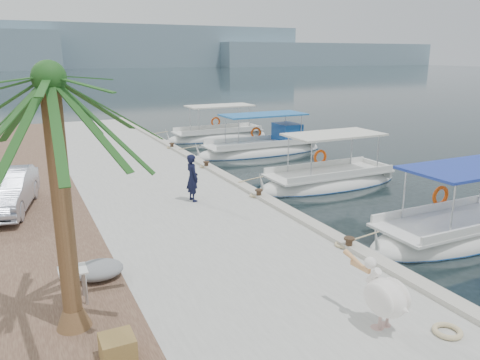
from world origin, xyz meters
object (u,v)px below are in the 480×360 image
Objects in this scene: fishing_caique_d at (262,150)px; parked_car at (5,191)px; fisherman at (192,178)px; fishing_caique_c at (328,182)px; fishing_caique_b at (460,234)px; pelican at (384,295)px; fishing_caique_e at (218,137)px; date_palm at (49,80)px.

parked_car is (-13.01, -6.67, 0.99)m from fishing_caique_d.
fishing_caique_d is 4.77× the size of fisherman.
fishing_caique_c is at bearing -95.17° from fishing_caique_d.
fishing_caique_b is 4.28× the size of pelican.
fishing_caique_d is 1.09× the size of fishing_caique_e.
date_palm reaches higher than fishing_caique_b.
parked_car is (-6.29, 10.48, 0.03)m from pelican.
fishing_caique_b is 1.67× the size of parked_car.
fishing_caique_e is 23.54m from date_palm.
fishing_caique_e is at bearing 94.78° from fishing_caique_d.
fishing_caique_d is 1.44× the size of date_palm.
fishing_caique_b is at bearing -92.50° from fishing_caique_d.
parked_car is at bearing -152.84° from fishing_caique_d.
fishing_caique_b is 14.37m from parked_car.
fishing_caique_d is 4.90× the size of pelican.
pelican is at bearing -105.58° from fishing_caique_e.
pelican is (-6.06, -9.93, 1.02)m from fishing_caique_c.
fishing_caique_e is 1.75× the size of parked_car.
parked_car is (-12.56, -12.00, 1.05)m from fishing_caique_e.
fishing_caique_c is at bearing -90.95° from fishing_caique_e.
fishing_caique_c and fishing_caique_d have the same top height.
fishing_caique_c is 11.68m from pelican.
fisherman is at bearing 92.99° from pelican.
date_palm is (-11.24, -7.43, 4.89)m from fishing_caique_c.
fisherman is (-6.74, -13.58, 1.20)m from fishing_caique_e.
fisherman is 0.30× the size of date_palm.
pelican is at bearing -121.41° from fishing_caique_c.
fisherman is at bearing 53.68° from date_palm.
fishing_caique_d is 19.47m from date_palm.
date_palm is (-5.17, 2.50, 3.87)m from pelican.
fishing_caique_b is at bearing -135.91° from fisherman.
fishing_caique_c is (-0.05, 6.63, 0.00)m from fishing_caique_b.
pelican is 0.29× the size of date_palm.
fishing_caique_b is 1.01× the size of fishing_caique_c.
fishing_caique_c is 1.24× the size of date_palm.
fishing_caique_e is at bearing 89.05° from fishing_caique_c.
fishing_caique_e reaches higher than fisherman.
fisherman is 0.40× the size of parked_car.
fishing_caique_b is at bearing -90.47° from fishing_caique_e.
fishing_caique_c reaches higher than pelican.
fishing_caique_e is 4.36× the size of fisherman.
parked_car is at bearing 69.43° from fisherman.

